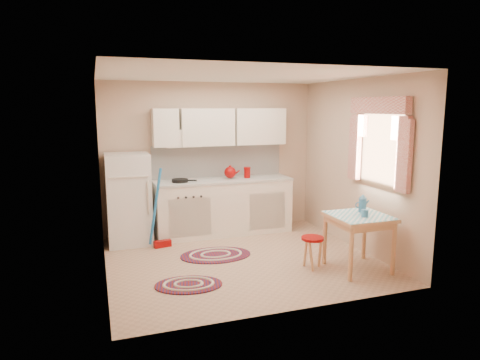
{
  "coord_description": "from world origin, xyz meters",
  "views": [
    {
      "loc": [
        -1.85,
        -5.36,
        2.1
      ],
      "look_at": [
        0.06,
        0.25,
        1.08
      ],
      "focal_mm": 32.0,
      "sensor_mm": 36.0,
      "label": 1
    }
  ],
  "objects_px": {
    "fridge": "(129,199)",
    "base_cabinets": "(223,208)",
    "stool": "(312,252)",
    "table": "(358,243)"
  },
  "relations": [
    {
      "from": "fridge",
      "to": "base_cabinets",
      "type": "bearing_deg",
      "value": 1.87
    },
    {
      "from": "fridge",
      "to": "stool",
      "type": "height_order",
      "value": "fridge"
    },
    {
      "from": "fridge",
      "to": "table",
      "type": "bearing_deg",
      "value": -37.23
    },
    {
      "from": "fridge",
      "to": "table",
      "type": "height_order",
      "value": "fridge"
    },
    {
      "from": "table",
      "to": "base_cabinets",
      "type": "bearing_deg",
      "value": 119.38
    },
    {
      "from": "base_cabinets",
      "to": "stool",
      "type": "xyz_separation_m",
      "value": [
        0.65,
        -1.89,
        -0.23
      ]
    },
    {
      "from": "fridge",
      "to": "base_cabinets",
      "type": "xyz_separation_m",
      "value": [
        1.53,
        0.05,
        -0.26
      ]
    },
    {
      "from": "stool",
      "to": "table",
      "type": "bearing_deg",
      "value": -22.98
    },
    {
      "from": "base_cabinets",
      "to": "table",
      "type": "bearing_deg",
      "value": -60.62
    },
    {
      "from": "fridge",
      "to": "base_cabinets",
      "type": "height_order",
      "value": "fridge"
    }
  ]
}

